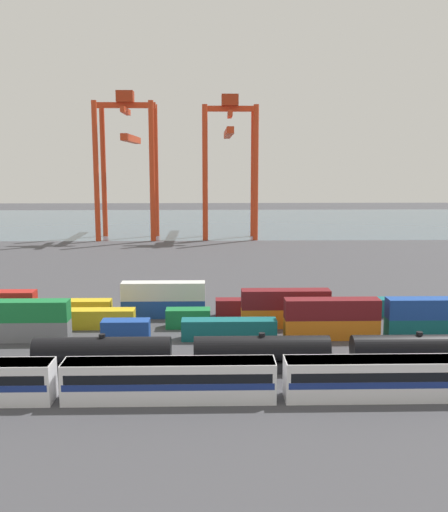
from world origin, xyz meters
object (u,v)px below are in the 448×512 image
Objects in this scene: shipping_container_13 at (90,319)px; gantry_crane_central at (229,150)px; passenger_train at (169,379)px; shipping_container_5 at (331,329)px; shipping_container_18 at (70,309)px; gantry_crane_west at (128,151)px; shipping_container_4 at (229,329)px; freight_tank_row at (419,352)px.

shipping_container_13 is 103.93m from gantry_crane_central.
passenger_train reaches higher than shipping_container_5.
gantry_crane_central reaches higher than shipping_container_13.
shipping_container_18 is 0.28× the size of gantry_crane_west.
shipping_container_4 is 1.00× the size of shipping_container_5.
shipping_container_5 is at bearing 44.80° from passenger_train.
shipping_container_13 and shipping_container_18 have the same top height.
passenger_train is 1.49× the size of gantry_crane_central.
shipping_container_4 is 25.41m from shipping_container_18.
shipping_container_13 is at bearing -102.74° from gantry_crane_central.
shipping_container_4 and shipping_container_18 have the same top height.
gantry_crane_west reaches higher than passenger_train.
passenger_train reaches higher than shipping_container_4.
shipping_container_13 is 0.28× the size of gantry_crane_west.
gantry_crane_central reaches higher than shipping_container_5.
shipping_container_18 is (-22.86, 11.09, 0.00)m from shipping_container_4.
freight_tank_row is 126.15m from gantry_crane_west.
shipping_container_13 is (-31.89, 5.55, 0.00)m from shipping_container_5.
passenger_train is 27.69m from freight_tank_row.
shipping_container_4 is 19.56m from shipping_container_13.
shipping_container_13 is at bearing 163.53° from shipping_container_4.
shipping_container_4 is 1.00× the size of shipping_container_13.
passenger_train is at bearing -80.63° from gantry_crane_west.
gantry_crane_west is at bearing 112.19° from freight_tank_row.
passenger_train is 27.38m from shipping_container_5.
freight_tank_row is at bearing -81.74° from gantry_crane_central.
passenger_train reaches higher than shipping_container_18.
gantry_crane_central is at bearing 1.61° from gantry_crane_west.
gantry_crane_west is 1.02× the size of gantry_crane_central.
passenger_train is 126.37m from gantry_crane_west.
gantry_crane_west is at bearing 99.37° from passenger_train.
gantry_crane_central is at bearing 88.07° from shipping_container_4.
shipping_container_18 is 0.29× the size of gantry_crane_central.
gantry_crane_west is at bearing 94.53° from shipping_container_13.
shipping_container_5 is at bearing 121.90° from freight_tank_row.
shipping_container_4 is at bearing 71.96° from passenger_train.
shipping_container_4 is at bearing 150.45° from freight_tank_row.
gantry_crane_west is at bearing 92.26° from shipping_container_18.
shipping_container_13 is at bearing 116.68° from passenger_train.
gantry_crane_central is (-16.78, 115.57, 23.83)m from freight_tank_row.
freight_tank_row is 119.19m from gantry_crane_central.
passenger_train is at bearing -108.04° from shipping_container_4.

